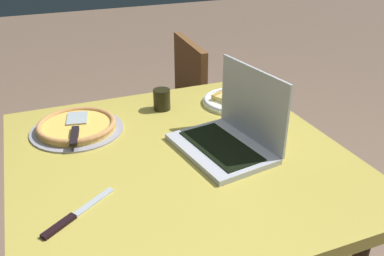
% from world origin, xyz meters
% --- Properties ---
extents(dining_table, '(1.03, 1.02, 0.75)m').
position_xyz_m(dining_table, '(0.00, 0.00, 0.69)').
color(dining_table, gold).
rests_on(dining_table, ground_plane).
extents(laptop, '(0.36, 0.28, 0.25)m').
position_xyz_m(laptop, '(-0.02, -0.17, 0.81)').
color(laptop, '#B6B8C2').
rests_on(laptop, dining_table).
extents(pizza_plate, '(0.25, 0.25, 0.04)m').
position_xyz_m(pizza_plate, '(0.29, -0.34, 0.76)').
color(pizza_plate, white).
rests_on(pizza_plate, dining_table).
extents(pizza_tray, '(0.32, 0.32, 0.04)m').
position_xyz_m(pizza_tray, '(0.28, 0.27, 0.77)').
color(pizza_tray, '#9997A5').
rests_on(pizza_tray, dining_table).
extents(table_knife, '(0.15, 0.20, 0.01)m').
position_xyz_m(table_knife, '(-0.19, 0.35, 0.75)').
color(table_knife, '#B0B8C2').
rests_on(table_knife, dining_table).
extents(drink_cup, '(0.06, 0.06, 0.08)m').
position_xyz_m(drink_cup, '(0.34, -0.06, 0.79)').
color(drink_cup, black).
rests_on(drink_cup, dining_table).
extents(chair_far, '(0.46, 0.46, 0.84)m').
position_xyz_m(chair_far, '(0.90, -0.26, 0.49)').
color(chair_far, brown).
rests_on(chair_far, ground_plane).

